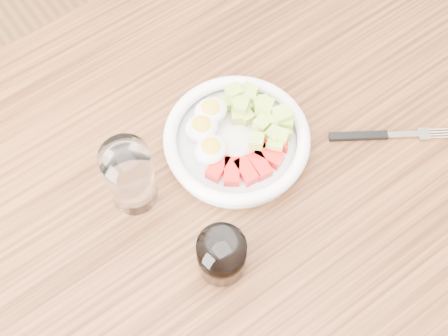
{
  "coord_description": "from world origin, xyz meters",
  "views": [
    {
      "loc": [
        -0.26,
        -0.34,
        1.67
      ],
      "look_at": [
        -0.01,
        0.01,
        0.8
      ],
      "focal_mm": 50.0,
      "sensor_mm": 36.0,
      "label": 1
    }
  ],
  "objects": [
    {
      "name": "fork",
      "position": [
        0.23,
        -0.08,
        0.77
      ],
      "size": [
        0.18,
        0.12,
        0.01
      ],
      "color": "black",
      "rests_on": "dining_table"
    },
    {
      "name": "ground",
      "position": [
        0.0,
        0.0,
        0.0
      ],
      "size": [
        4.0,
        4.0,
        0.0
      ],
      "primitive_type": "plane",
      "color": "brown",
      "rests_on": "ground"
    },
    {
      "name": "dining_table",
      "position": [
        0.0,
        0.0,
        0.67
      ],
      "size": [
        1.5,
        0.9,
        0.77
      ],
      "color": "brown",
      "rests_on": "ground"
    },
    {
      "name": "water_glass",
      "position": [
        -0.14,
        0.07,
        0.84
      ],
      "size": [
        0.07,
        0.07,
        0.13
      ],
      "primitive_type": "cylinder",
      "color": "white",
      "rests_on": "dining_table"
    },
    {
      "name": "bowl",
      "position": [
        0.04,
        0.05,
        0.79
      ],
      "size": [
        0.24,
        0.24,
        0.06
      ],
      "color": "white",
      "rests_on": "dining_table"
    },
    {
      "name": "coffee_glass",
      "position": [
        -0.1,
        -0.11,
        0.81
      ],
      "size": [
        0.07,
        0.07,
        0.08
      ],
      "color": "white",
      "rests_on": "dining_table"
    }
  ]
}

